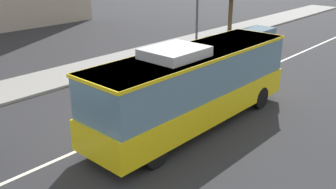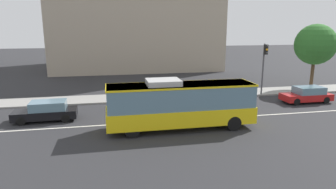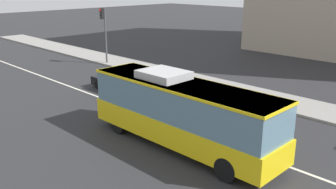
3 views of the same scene
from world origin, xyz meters
name	(u,v)px [view 1 (image 1 of 3)]	position (x,y,z in m)	size (l,w,h in m)	color
ground_plane	(140,123)	(0.00, 0.00, 0.00)	(160.00, 160.00, 0.00)	#28282B
sidewalk_kerb	(42,81)	(0.00, 7.67, 0.07)	(80.00, 3.26, 0.14)	gray
lane_centre_line	(140,123)	(0.00, 0.00, 0.01)	(76.00, 0.16, 0.01)	silver
transit_bus	(194,83)	(1.39, -1.70, 1.81)	(10.01, 2.52, 3.46)	yellow
sedan_red	(256,39)	(14.52, 2.99, 0.72)	(4.51, 1.83, 1.46)	#B21919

